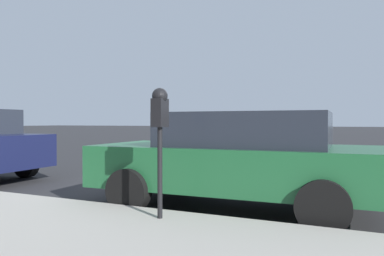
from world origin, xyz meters
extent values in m
plane|color=#2B2B2D|center=(0.00, 0.00, 0.00)|extent=(220.00, 220.00, 0.00)
cylinder|color=black|center=(-2.62, -0.76, 0.69)|extent=(0.06, 0.06, 1.09)
cube|color=black|center=(-2.62, -0.76, 1.41)|extent=(0.20, 0.14, 0.34)
sphere|color=black|center=(-2.62, -0.76, 1.61)|extent=(0.19, 0.19, 0.19)
cube|color=#19389E|center=(-2.51, -0.76, 1.37)|extent=(0.01, 0.11, 0.12)
cube|color=black|center=(-2.51, -0.76, 1.49)|extent=(0.01, 0.10, 0.08)
cube|color=#1E5B33|center=(-1.12, -1.22, 0.63)|extent=(1.95, 4.28, 0.62)
cube|color=#232833|center=(-1.12, -1.38, 1.19)|extent=(1.67, 2.42, 0.50)
cylinder|color=black|center=(-2.07, 0.06, 0.32)|extent=(0.24, 0.65, 0.64)
cylinder|color=black|center=(-0.26, 0.12, 0.32)|extent=(0.24, 0.65, 0.64)
cylinder|color=black|center=(-1.98, -2.56, 0.32)|extent=(0.24, 0.65, 0.64)
cylinder|color=black|center=(-0.17, -2.49, 0.32)|extent=(0.24, 0.65, 0.64)
cylinder|color=black|center=(-0.16, 4.23, 0.32)|extent=(0.24, 0.65, 0.64)
camera|label=1|loc=(-6.52, -2.96, 1.30)|focal=35.00mm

